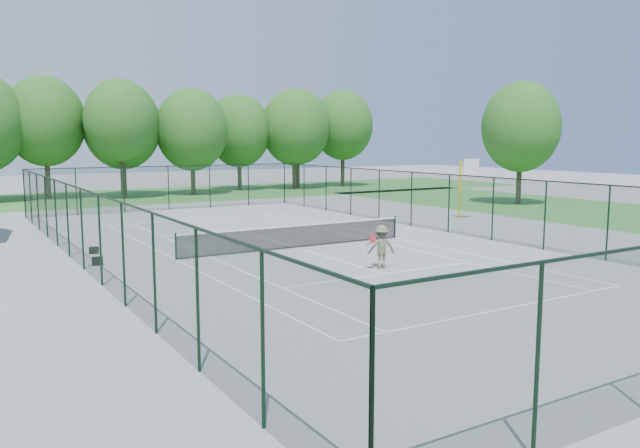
# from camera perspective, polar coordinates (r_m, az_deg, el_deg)

# --- Properties ---
(ground) EXTENTS (140.00, 140.00, 0.00)m
(ground) POSITION_cam_1_polar(r_m,az_deg,el_deg) (27.70, -2.15, -2.20)
(ground) COLOR gray
(ground) RESTS_ON ground
(grass_far) EXTENTS (80.00, 16.00, 0.01)m
(grass_far) POSITION_cam_1_polar(r_m,az_deg,el_deg) (55.66, -17.40, 2.42)
(grass_far) COLOR #3C8234
(grass_far) RESTS_ON ground
(grass_side) EXTENTS (14.00, 40.00, 0.01)m
(grass_side) POSITION_cam_1_polar(r_m,az_deg,el_deg) (46.78, 21.82, 1.29)
(grass_side) COLOR #3C8234
(grass_side) RESTS_ON ground
(court_lines) EXTENTS (11.05, 23.85, 0.01)m
(court_lines) POSITION_cam_1_polar(r_m,az_deg,el_deg) (27.70, -2.15, -2.19)
(court_lines) COLOR white
(court_lines) RESTS_ON ground
(tennis_net) EXTENTS (11.08, 0.08, 1.10)m
(tennis_net) POSITION_cam_1_polar(r_m,az_deg,el_deg) (27.61, -2.16, -1.02)
(tennis_net) COLOR black
(tennis_net) RESTS_ON ground
(fence_enclosure) EXTENTS (18.05, 36.05, 3.02)m
(fence_enclosure) POSITION_cam_1_polar(r_m,az_deg,el_deg) (27.48, -2.17, 1.01)
(fence_enclosure) COLOR #193A22
(fence_enclosure) RESTS_ON ground
(tree_line_far) EXTENTS (39.40, 6.40, 9.70)m
(tree_line_far) POSITION_cam_1_polar(r_m,az_deg,el_deg) (55.47, -17.65, 8.59)
(tree_line_far) COLOR #453224
(tree_line_far) RESTS_ON ground
(basketball_goal) EXTENTS (1.20, 1.43, 3.65)m
(basketball_goal) POSITION_cam_1_polar(r_m,az_deg,el_deg) (38.72, 13.22, 4.24)
(basketball_goal) COLOR yellow
(basketball_goal) RESTS_ON ground
(tree_side) EXTENTS (5.73, 5.73, 9.08)m
(tree_side) POSITION_cam_1_polar(r_m,az_deg,el_deg) (48.79, 17.91, 8.44)
(tree_side) COLOR #453224
(tree_side) RESTS_ON ground
(sports_bag_a) EXTENTS (0.44, 0.30, 0.32)m
(sports_bag_a) POSITION_cam_1_polar(r_m,az_deg,el_deg) (25.31, -19.69, -3.21)
(sports_bag_a) COLOR black
(sports_bag_a) RESTS_ON ground
(sports_bag_b) EXTENTS (0.43, 0.34, 0.30)m
(sports_bag_b) POSITION_cam_1_polar(r_m,az_deg,el_deg) (27.91, -19.97, -2.27)
(sports_bag_b) COLOR black
(sports_bag_b) RESTS_ON ground
(tennis_player) EXTENTS (2.14, 0.91, 1.62)m
(tennis_player) POSITION_cam_1_polar(r_m,az_deg,el_deg) (23.30, 5.63, -2.08)
(tennis_player) COLOR #5C6347
(tennis_player) RESTS_ON ground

